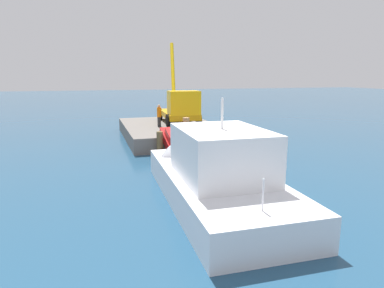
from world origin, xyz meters
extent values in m
plane|color=navy|center=(0.00, 0.00, 0.00)|extent=(200.00, 200.00, 0.00)
cube|color=slate|center=(-5.98, 0.00, 0.55)|extent=(11.29, 7.55, 1.10)
cube|color=orange|center=(-7.14, 0.99, 1.83)|extent=(6.15, 2.83, 0.45)
cube|color=yellow|center=(-4.97, 0.90, 3.00)|extent=(1.80, 2.53, 1.90)
cylinder|color=black|center=(-4.97, 2.18, 1.60)|extent=(1.01, 0.34, 1.00)
cylinder|color=black|center=(-5.08, -0.38, 1.60)|extent=(1.01, 0.34, 1.00)
cylinder|color=black|center=(-9.20, 2.37, 1.60)|extent=(1.01, 0.34, 1.00)
cylinder|color=black|center=(-9.31, -0.19, 1.60)|extent=(1.01, 0.34, 1.00)
cylinder|color=#E5B20C|center=(-11.22, 1.53, 5.39)|extent=(4.87, 1.32, 6.10)
cube|color=#E5B20C|center=(-8.96, 1.07, 2.30)|extent=(1.00, 1.00, 0.50)
cylinder|color=#4C4C19|center=(-13.48, 1.98, 4.89)|extent=(0.04, 0.04, 6.88)
cylinder|color=#2C2C2C|center=(-5.27, -1.08, 1.49)|extent=(0.28, 0.28, 0.78)
cylinder|color=orange|center=(-5.27, -1.08, 2.27)|extent=(0.34, 0.34, 0.78)
sphere|color=tan|center=(-5.27, -1.08, 2.77)|extent=(0.22, 0.22, 0.22)
cube|color=red|center=(0.90, -0.86, 0.54)|extent=(4.36, 2.10, 2.33)
cube|color=red|center=(0.91, -0.86, 1.10)|extent=(2.55, 1.75, 1.45)
cylinder|color=black|center=(2.12, 0.12, -0.35)|extent=(0.86, 0.28, 0.85)
cylinder|color=black|center=(2.25, -1.67, -0.35)|extent=(0.86, 0.28, 0.85)
cylinder|color=black|center=(-0.68, -0.08, 0.93)|extent=(0.86, 0.28, 0.85)
cylinder|color=black|center=(-0.56, -1.87, 0.93)|extent=(0.86, 0.28, 0.85)
cube|color=white|center=(8.76, -1.46, 0.28)|extent=(10.21, 4.21, 1.89)
cone|color=white|center=(3.70, -1.34, 0.28)|extent=(3.63, 4.07, 3.99)
cube|color=white|center=(9.26, -1.47, 2.19)|extent=(4.35, 3.28, 1.94)
cylinder|color=white|center=(9.26, -1.47, 3.76)|extent=(0.10, 0.10, 1.20)
cylinder|color=silver|center=(5.22, -1.38, 1.72)|extent=(0.06, 0.06, 1.00)
cylinder|color=silver|center=(12.81, -1.55, 1.72)|extent=(0.06, 0.06, 1.00)
cylinder|color=brown|center=(0.23, -2.15, 0.81)|extent=(0.41, 0.41, 1.62)
cylinder|color=brown|center=(0.15, -0.35, 1.23)|extent=(0.44, 0.44, 2.46)
cylinder|color=brown|center=(0.22, 2.26, 0.87)|extent=(0.42, 0.42, 1.73)
camera|label=1|loc=(21.20, -6.27, 5.21)|focal=31.31mm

